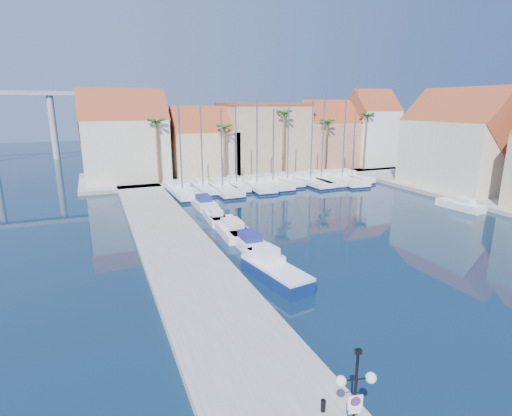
{
  "coord_description": "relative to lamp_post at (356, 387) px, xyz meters",
  "views": [
    {
      "loc": [
        -14.7,
        -16.25,
        11.72
      ],
      "look_at": [
        -2.0,
        14.73,
        3.0
      ],
      "focal_mm": 28.0,
      "sensor_mm": 36.0,
      "label": 1
    }
  ],
  "objects": [
    {
      "name": "palm_1",
      "position": [
        11.74,
        49.53,
        5.02
      ],
      "size": [
        2.6,
        2.6,
        9.15
      ],
      "color": "brown",
      "rests_on": "shore_north"
    },
    {
      "name": "bollard",
      "position": [
        0.17,
        2.02,
        -2.37
      ],
      "size": [
        0.19,
        0.19,
        0.47
      ],
      "primitive_type": "cylinder",
      "color": "black",
      "rests_on": "quay_west"
    },
    {
      "name": "sailboat_0",
      "position": [
        3.6,
        43.46,
        -2.55
      ],
      "size": [
        3.31,
        11.22,
        11.7
      ],
      "rotation": [
        0.0,
        0.0,
        0.03
      ],
      "color": "white",
      "rests_on": "ground"
    },
    {
      "name": "building_4",
      "position": [
        41.74,
        53.53,
        3.85
      ],
      "size": [
        8.3,
        8.0,
        14.0
      ],
      "color": "white",
      "rests_on": "shore_north"
    },
    {
      "name": "sailboat_3",
      "position": [
        11.65,
        44.36,
        -2.5
      ],
      "size": [
        2.97,
        8.74,
        12.33
      ],
      "rotation": [
        0.0,
        0.0,
        -0.08
      ],
      "color": "white",
      "rests_on": "ground"
    },
    {
      "name": "palm_2",
      "position": [
        21.74,
        49.53,
        6.91
      ],
      "size": [
        2.6,
        2.6,
        11.15
      ],
      "color": "brown",
      "rests_on": "shore_north"
    },
    {
      "name": "sailboat_6",
      "position": [
        19.79,
        44.58,
        -2.51
      ],
      "size": [
        2.27,
        8.41,
        11.87
      ],
      "rotation": [
        0.0,
        0.0,
        0.01
      ],
      "color": "white",
      "rests_on": "ground"
    },
    {
      "name": "building_1",
      "position": [
        9.74,
        54.53,
        2.19
      ],
      "size": [
        10.3,
        8.0,
        11.0
      ],
      "color": "#C3AC8A",
      "rests_on": "shore_north"
    },
    {
      "name": "motorboat_west_1",
      "position": [
        4.56,
        21.27,
        -2.6
      ],
      "size": [
        2.06,
        6.28,
        1.4
      ],
      "rotation": [
        0.0,
        0.0,
        -0.01
      ],
      "color": "white",
      "rests_on": "ground"
    },
    {
      "name": "palm_4",
      "position": [
        37.74,
        49.53,
        6.44
      ],
      "size": [
        2.6,
        2.6,
        10.65
      ],
      "color": "brown",
      "rests_on": "shore_north"
    },
    {
      "name": "motorboat_west_2",
      "position": [
        4.38,
        25.22,
        -2.6
      ],
      "size": [
        2.57,
        7.18,
        1.4
      ],
      "rotation": [
        0.0,
        0.0,
        -0.04
      ],
      "color": "white",
      "rests_on": "ground"
    },
    {
      "name": "sailboat_5",
      "position": [
        16.99,
        43.79,
        -2.54
      ],
      "size": [
        2.97,
        10.06,
        11.08
      ],
      "rotation": [
        0.0,
        0.0,
        0.03
      ],
      "color": "white",
      "rests_on": "ground"
    },
    {
      "name": "fishing_boat",
      "position": [
        3.81,
        14.24,
        -2.41
      ],
      "size": [
        2.99,
        6.28,
        2.11
      ],
      "rotation": [
        0.0,
        0.0,
        0.17
      ],
      "color": "navy",
      "rests_on": "ground"
    },
    {
      "name": "quay_west",
      "position": [
        -1.26,
        21.03,
        -2.86
      ],
      "size": [
        6.0,
        77.0,
        0.5
      ],
      "primitive_type": "cube",
      "color": "gray",
      "rests_on": "ground"
    },
    {
      "name": "motorboat_west_4",
      "position": [
        4.62,
        36.28,
        -2.6
      ],
      "size": [
        2.18,
        6.64,
        1.4
      ],
      "rotation": [
        0.0,
        0.0,
        -0.01
      ],
      "color": "white",
      "rests_on": "ground"
    },
    {
      "name": "sailboat_8",
      "position": [
        25.1,
        43.67,
        -2.52
      ],
      "size": [
        3.47,
        11.15,
        13.94
      ],
      "rotation": [
        0.0,
        0.0,
        -0.05
      ],
      "color": "white",
      "rests_on": "ground"
    },
    {
      "name": "building_2",
      "position": [
        20.74,
        55.53,
        3.15
      ],
      "size": [
        14.2,
        10.2,
        11.5
      ],
      "color": "tan",
      "rests_on": "shore_north"
    },
    {
      "name": "sailboat_7",
      "position": [
        22.8,
        43.09,
        -2.52
      ],
      "size": [
        3.32,
        10.49,
        13.1
      ],
      "rotation": [
        0.0,
        0.0,
        0.06
      ],
      "color": "white",
      "rests_on": "ground"
    },
    {
      "name": "sailboat_1",
      "position": [
        6.67,
        44.17,
        -2.51
      ],
      "size": [
        2.2,
        8.27,
        11.5
      ],
      "rotation": [
        0.0,
        0.0,
        -0.0
      ],
      "color": "white",
      "rests_on": "ground"
    },
    {
      "name": "building_3",
      "position": [
        32.74,
        54.53,
        2.75
      ],
      "size": [
        10.3,
        8.0,
        12.0
      ],
      "color": "#B4725B",
      "rests_on": "shore_north"
    },
    {
      "name": "motorboat_west_0",
      "position": [
        4.14,
        15.98,
        -2.6
      ],
      "size": [
        2.06,
        5.72,
        1.4
      ],
      "rotation": [
        0.0,
        0.0,
        0.04
      ],
      "color": "white",
      "rests_on": "ground"
    },
    {
      "name": "building_6",
      "position": [
        39.74,
        31.53,
        3.41
      ],
      "size": [
        9.0,
        14.3,
        13.5
      ],
      "color": "beige",
      "rests_on": "shore_east"
    },
    {
      "name": "motorboat_west_3",
      "position": [
        4.15,
        29.51,
        -2.6
      ],
      "size": [
        1.97,
        5.14,
        1.4
      ],
      "rotation": [
        0.0,
        0.0,
        -0.07
      ],
      "color": "white",
      "rests_on": "ground"
    },
    {
      "name": "building_0",
      "position": [
        -2.26,
        54.53,
        3.41
      ],
      "size": [
        12.3,
        9.0,
        13.5
      ],
      "color": "beige",
      "rests_on": "shore_north"
    },
    {
      "name": "ground",
      "position": [
        7.74,
        7.53,
        -3.11
      ],
      "size": [
        260.0,
        260.0,
        0.0
      ],
      "primitive_type": "plane",
      "color": "black",
      "rests_on": "ground"
    },
    {
      "name": "palm_3",
      "position": [
        29.74,
        49.53,
        5.5
      ],
      "size": [
        2.6,
        2.6,
        9.65
      ],
      "color": "brown",
      "rests_on": "shore_north"
    },
    {
      "name": "sailboat_10",
      "position": [
        30.49,
        43.43,
        -2.48
      ],
      "size": [
        2.97,
        9.38,
        14.39
      ],
      "rotation": [
        0.0,
        0.0,
        0.06
      ],
      "color": "white",
      "rests_on": "ground"
    },
    {
      "name": "motorboat_east_1",
      "position": [
        31.75,
        23.51,
        -2.6
      ],
      "size": [
        2.18,
        5.51,
        1.4
      ],
      "rotation": [
        0.0,
        0.0,
        0.09
      ],
      "color": "white",
      "rests_on": "ground"
    },
    {
      "name": "sailboat_4",
      "position": [
        14.35,
        43.41,
        -2.54
      ],
      "size": [
        3.34,
        10.67,
        12.27
      ],
      "rotation": [
        0.0,
        0.0,
        -0.05
      ],
      "color": "white",
      "rests_on": "ground"
    },
    {
      "name": "shore_north",
      "position": [
        17.74,
        55.53,
        -2.86
      ],
      "size": [
        54.0,
        16.0,
        0.5
      ],
      "primitive_type": "cube",
      "color": "gray",
      "rests_on": "ground"
    },
    {
      "name": "sailboat_2",
      "position": [
        9.03,
        43.06,
        -2.55
      ],
      "size": [
        3.18,
        11.2,
        11.24
      ],
      "rotation": [
        0.0,
        0.0,
        0.02
      ],
      "color": "white",
      "rests_on": "ground"
    },
    {
      "name": "sailboat_9",
      "position": [
        28.26,
        42.93,
        -2.55
      ],
      "size": [
        3.74,
        12.13,
        12.29
      ],
      "rotation": [
        0.0,
        0.0,
        -0.05
      ],
      "color": "white",
      "rests_on": "ground"
    },
    {
      "name": "palm_0",
      "position": [
        1.74,
        49.53,
        5.97
      ],
      "size": [
        2.6,
        2.6,
        10.15
      ],
      "color": "brown",
      "rests_on": "shore_north"
    },
    {
      "name": "lamp_post",
      "position": [
        0.0,
        0.0,
        0.0
      ],
      "size": [
        1.33,
        0.59,
        3.98
      ],
      "rotation": [
        0.0,
        0.0,
        -0.23
      ],
      "color": "black",
      "rests_on": "quay_west"
    }
  ]
}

